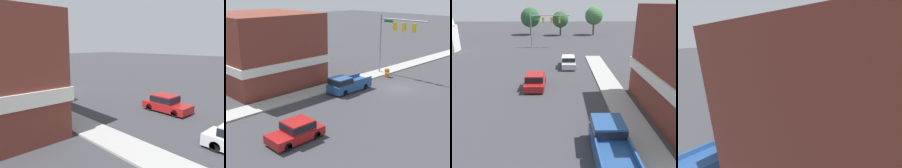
% 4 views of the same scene
% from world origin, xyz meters
% --- Properties ---
extents(ground_plane, '(200.00, 200.00, 0.00)m').
position_xyz_m(ground_plane, '(0.00, 0.00, 0.00)').
color(ground_plane, '#38383D').
extents(sidewalk_curb, '(2.40, 60.00, 0.14)m').
position_xyz_m(sidewalk_curb, '(5.70, 0.00, 0.07)').
color(sidewalk_curb, '#9E9E99').
rests_on(sidewalk_curb, ground).
extents(near_signal_assembly, '(6.94, 0.49, 7.81)m').
position_xyz_m(near_signal_assembly, '(3.81, -4.16, 5.74)').
color(near_signal_assembly, gray).
rests_on(near_signal_assembly, ground).
extents(car_lead, '(1.94, 4.33, 1.55)m').
position_xyz_m(car_lead, '(-2.20, 16.21, 0.80)').
color(car_lead, black).
rests_on(car_lead, ground).
extents(pickup_truck_parked, '(1.98, 5.31, 1.80)m').
position_xyz_m(pickup_truck_parked, '(3.31, 5.13, 0.89)').
color(pickup_truck_parked, black).
rests_on(pickup_truck_parked, ground).
extents(construction_barrel, '(0.65, 0.65, 1.09)m').
position_xyz_m(construction_barrel, '(3.90, -3.02, 0.55)').
color(construction_barrel, orange).
rests_on(construction_barrel, ground).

